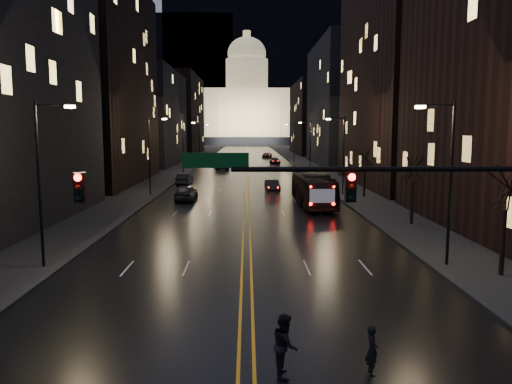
{
  "coord_description": "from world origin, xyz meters",
  "views": [
    {
      "loc": [
        0.04,
        -16.5,
        7.5
      ],
      "look_at": [
        0.57,
        13.1,
        3.8
      ],
      "focal_mm": 35.0,
      "sensor_mm": 36.0,
      "label": 1
    }
  ],
  "objects_px": {
    "bus": "(313,190)",
    "pedestrian_b": "(285,345)",
    "traffic_signal": "(421,202)",
    "oncoming_car_b": "(185,179)",
    "oncoming_car_a": "(186,193)",
    "pedestrian_a": "(372,350)",
    "receding_car_a": "(272,186)"
  },
  "relations": [
    {
      "from": "oncoming_car_a",
      "to": "receding_car_a",
      "type": "relative_size",
      "value": 1.15
    },
    {
      "from": "receding_car_a",
      "to": "pedestrian_a",
      "type": "relative_size",
      "value": 2.75
    },
    {
      "from": "pedestrian_a",
      "to": "pedestrian_b",
      "type": "height_order",
      "value": "pedestrian_b"
    },
    {
      "from": "bus",
      "to": "receding_car_a",
      "type": "bearing_deg",
      "value": 104.34
    },
    {
      "from": "receding_car_a",
      "to": "pedestrian_b",
      "type": "xyz_separation_m",
      "value": [
        -1.92,
        -46.01,
        0.27
      ]
    },
    {
      "from": "oncoming_car_a",
      "to": "traffic_signal",
      "type": "bearing_deg",
      "value": 111.52
    },
    {
      "from": "traffic_signal",
      "to": "pedestrian_a",
      "type": "bearing_deg",
      "value": -135.72
    },
    {
      "from": "pedestrian_a",
      "to": "oncoming_car_b",
      "type": "bearing_deg",
      "value": 7.8
    },
    {
      "from": "receding_car_a",
      "to": "pedestrian_b",
      "type": "relative_size",
      "value": 2.21
    },
    {
      "from": "oncoming_car_b",
      "to": "receding_car_a",
      "type": "bearing_deg",
      "value": 149.4
    },
    {
      "from": "oncoming_car_a",
      "to": "bus",
      "type": "bearing_deg",
      "value": 165.53
    },
    {
      "from": "traffic_signal",
      "to": "oncoming_car_b",
      "type": "bearing_deg",
      "value": 105.68
    },
    {
      "from": "bus",
      "to": "pedestrian_b",
      "type": "relative_size",
      "value": 6.01
    },
    {
      "from": "pedestrian_a",
      "to": "pedestrian_b",
      "type": "relative_size",
      "value": 0.8
    },
    {
      "from": "receding_car_a",
      "to": "pedestrian_a",
      "type": "xyz_separation_m",
      "value": [
        0.75,
        -46.01,
        0.07
      ]
    },
    {
      "from": "pedestrian_b",
      "to": "oncoming_car_b",
      "type": "bearing_deg",
      "value": 10.03
    },
    {
      "from": "bus",
      "to": "oncoming_car_b",
      "type": "relative_size",
      "value": 2.39
    },
    {
      "from": "oncoming_car_b",
      "to": "pedestrian_a",
      "type": "bearing_deg",
      "value": 104.69
    },
    {
      "from": "traffic_signal",
      "to": "oncoming_car_a",
      "type": "bearing_deg",
      "value": 108.79
    },
    {
      "from": "oncoming_car_a",
      "to": "oncoming_car_b",
      "type": "relative_size",
      "value": 1.01
    },
    {
      "from": "oncoming_car_b",
      "to": "pedestrian_a",
      "type": "distance_m",
      "value": 54.74
    },
    {
      "from": "receding_car_a",
      "to": "pedestrian_a",
      "type": "bearing_deg",
      "value": -93.17
    },
    {
      "from": "bus",
      "to": "pedestrian_a",
      "type": "relative_size",
      "value": 7.49
    },
    {
      "from": "oncoming_car_a",
      "to": "oncoming_car_b",
      "type": "height_order",
      "value": "oncoming_car_a"
    },
    {
      "from": "traffic_signal",
      "to": "bus",
      "type": "xyz_separation_m",
      "value": [
        0.66,
        32.28,
        -3.46
      ]
    },
    {
      "from": "bus",
      "to": "receding_car_a",
      "type": "height_order",
      "value": "bus"
    },
    {
      "from": "receding_car_a",
      "to": "pedestrian_a",
      "type": "distance_m",
      "value": 46.02
    },
    {
      "from": "oncoming_car_a",
      "to": "pedestrian_b",
      "type": "height_order",
      "value": "pedestrian_b"
    },
    {
      "from": "traffic_signal",
      "to": "pedestrian_a",
      "type": "height_order",
      "value": "traffic_signal"
    },
    {
      "from": "traffic_signal",
      "to": "receding_car_a",
      "type": "bearing_deg",
      "value": 93.64
    },
    {
      "from": "oncoming_car_b",
      "to": "pedestrian_b",
      "type": "relative_size",
      "value": 2.51
    },
    {
      "from": "receding_car_a",
      "to": "pedestrian_b",
      "type": "distance_m",
      "value": 46.05
    }
  ]
}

